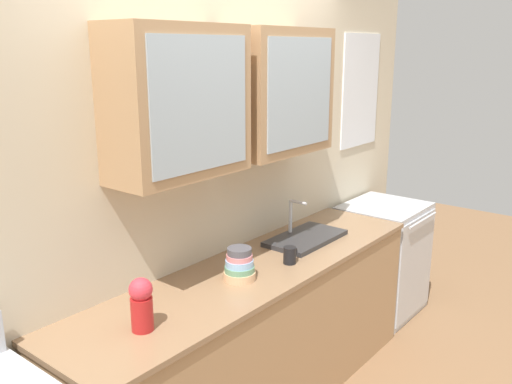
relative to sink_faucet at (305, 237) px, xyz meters
The scene contains 7 objects.
back_wall_unit 0.78m from the sink_faucet, 152.71° to the left, with size 4.55×0.41×2.56m.
counter 0.72m from the sink_faucet, behind, with size 2.52×0.62×0.89m.
sink_faucet is the anchor object (origin of this frame).
bowl_stack 0.73m from the sink_faucet, behind, with size 0.17×0.17×0.18m.
vase 1.40m from the sink_faucet, behind, with size 0.10×0.10×0.24m.
cup_near_sink 0.40m from the sink_faucet, 158.63° to the right, with size 0.11×0.07×0.10m.
dishwasher 1.16m from the sink_faucet, ahead, with size 0.64×0.61×0.89m.
Camera 1 is at (-2.22, -1.78, 2.08)m, focal length 38.38 mm.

